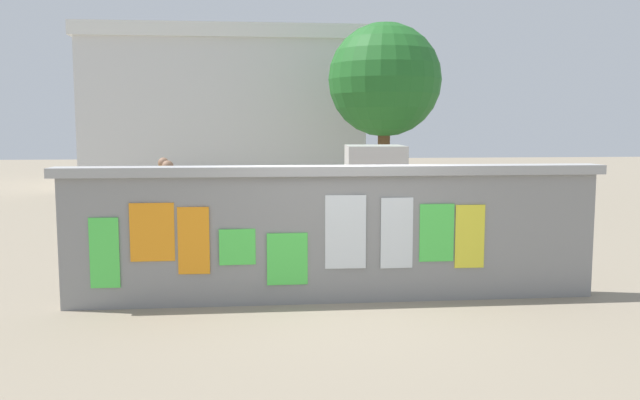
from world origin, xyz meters
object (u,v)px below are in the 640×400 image
(person_walking, at_px, (168,194))
(auto_rickshaw_truck, at_px, (328,190))
(tree_roadside, at_px, (385,80))
(motorcycle, at_px, (265,244))
(person_bystander, at_px, (164,188))
(bicycle_near, at_px, (471,245))

(person_walking, bearing_deg, auto_rickshaw_truck, 22.70)
(person_walking, distance_m, tree_roadside, 9.93)
(motorcycle, xyz_separation_m, tree_roadside, (3.86, 10.28, 3.20))
(person_bystander, relative_size, tree_roadside, 0.30)
(motorcycle, xyz_separation_m, person_walking, (-1.76, 2.54, 0.52))
(auto_rickshaw_truck, relative_size, person_bystander, 2.29)
(auto_rickshaw_truck, relative_size, tree_roadside, 0.68)
(auto_rickshaw_truck, distance_m, tree_roadside, 7.41)
(motorcycle, height_order, bicycle_near, bicycle_near)
(bicycle_near, bearing_deg, auto_rickshaw_truck, 117.19)
(person_walking, bearing_deg, tree_roadside, 54.01)
(motorcycle, distance_m, bicycle_near, 3.29)
(motorcycle, xyz_separation_m, person_bystander, (-2.00, 3.72, 0.52))
(person_bystander, height_order, tree_roadside, tree_roadside)
(motorcycle, height_order, person_walking, person_walking)
(motorcycle, distance_m, person_walking, 3.13)
(bicycle_near, xyz_separation_m, person_bystander, (-5.29, 3.56, 0.62))
(motorcycle, height_order, person_bystander, person_bystander)
(tree_roadside, bearing_deg, person_walking, -125.99)
(auto_rickshaw_truck, xyz_separation_m, bicycle_near, (1.90, -3.69, -0.54))
(auto_rickshaw_truck, height_order, bicycle_near, auto_rickshaw_truck)
(auto_rickshaw_truck, height_order, person_walking, auto_rickshaw_truck)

